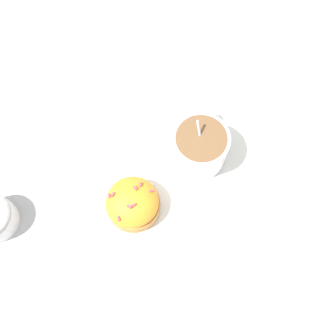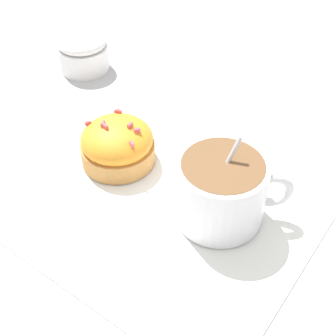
{
  "view_description": "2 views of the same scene",
  "coord_description": "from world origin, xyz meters",
  "views": [
    {
      "loc": [
        -0.13,
        -0.16,
        0.61
      ],
      "look_at": [
        0.01,
        -0.0,
        0.04
      ],
      "focal_mm": 42.0,
      "sensor_mm": 36.0,
      "label": 1
    },
    {
      "loc": [
        0.22,
        -0.3,
        0.36
      ],
      "look_at": [
        0.01,
        -0.02,
        0.04
      ],
      "focal_mm": 50.0,
      "sensor_mm": 36.0,
      "label": 2
    }
  ],
  "objects": [
    {
      "name": "sugar_bowl",
      "position": [
        -0.24,
        0.12,
        0.03
      ],
      "size": [
        0.07,
        0.07,
        0.06
      ],
      "color": "white",
      "rests_on": "ground_plane"
    },
    {
      "name": "ground_plane",
      "position": [
        0.0,
        0.0,
        0.0
      ],
      "size": [
        3.0,
        3.0,
        0.0
      ],
      "primitive_type": "plane",
      "color": "#B2B2B7"
    },
    {
      "name": "paper_napkin",
      "position": [
        0.0,
        0.0,
        0.0
      ],
      "size": [
        0.34,
        0.34,
        0.0
      ],
      "color": "white",
      "rests_on": "ground_plane"
    },
    {
      "name": "coffee_cup",
      "position": [
        0.07,
        -0.01,
        0.04
      ],
      "size": [
        0.11,
        0.09,
        0.09
      ],
      "color": "white",
      "rests_on": "paper_napkin"
    },
    {
      "name": "frosted_pastry",
      "position": [
        -0.07,
        -0.01,
        0.03
      ],
      "size": [
        0.08,
        0.08,
        0.05
      ],
      "color": "#C18442",
      "rests_on": "paper_napkin"
    }
  ]
}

